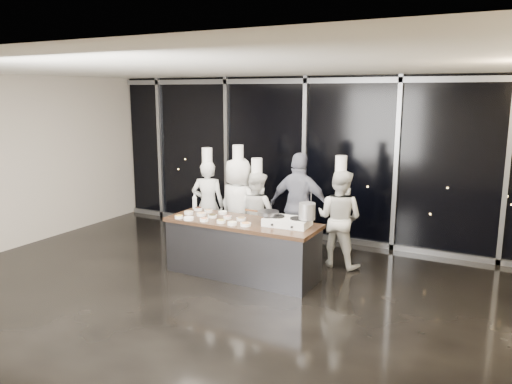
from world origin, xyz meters
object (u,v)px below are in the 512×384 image
Objects in this scene: chef_far_left at (208,204)px; chef_right at (339,218)px; stock_pot at (307,211)px; chef_center at (257,214)px; demo_counter at (242,248)px; chef_left at (238,207)px; frying_pan at (268,213)px; guest at (300,207)px; stove at (287,222)px.

chef_right is at bearing 165.61° from chef_far_left.
stock_pot is 1.59m from chef_center.
chef_center is at bearing 160.36° from chef_far_left.
demo_counter is at bearing 122.39° from chef_center.
chef_left reaches higher than stock_pot.
frying_pan is 0.33× the size of chef_center.
guest is (0.48, 1.18, 0.49)m from demo_counter.
chef_left is at bearing 154.00° from chef_far_left.
chef_right is (2.45, 0.24, -0.02)m from chef_far_left.
demo_counter is 3.50× the size of stove.
stock_pot is 1.26m from guest.
chef_far_left is at bearing 143.55° from demo_counter.
chef_left is 1.12× the size of chef_center.
stock_pot is 0.13× the size of chef_right.
demo_counter is at bearing 123.56° from chef_far_left.
chef_right is at bearing 178.05° from guest.
chef_left is at bearing 146.10° from stove.
guest is 1.00× the size of chef_right.
stove is at bearing 164.06° from chef_left.
chef_far_left reaches higher than guest.
frying_pan reaches higher than demo_counter.
guest is at bearing 83.85° from frying_pan.
guest is at bearing 5.15° from chef_right.
chef_left is 0.35m from chef_center.
stock_pot is at bearing -2.54° from stove.
chef_right is (1.43, 0.23, 0.05)m from chef_center.
stock_pot reaches higher than demo_counter.
stock_pot is 0.13× the size of guest.
chef_left is (-1.30, 0.77, -0.07)m from stove.
guest is (0.71, 0.24, 0.16)m from chef_center.
chef_left reaches higher than chef_right.
guest reaches higher than stove.
stove is 0.34m from frying_pan.
chef_far_left is 2.47m from chef_right.
chef_left is (0.69, -0.07, 0.04)m from chef_far_left.
demo_counter is 1.28m from stock_pot.
guest is at bearing -148.12° from chef_left.
stock_pot is at bearing 88.31° from chef_right.
frying_pan is 1.90m from chef_far_left.
chef_right is at bearing -152.48° from chef_center.
frying_pan is at bearing -177.84° from stock_pot.
chef_center reaches higher than stock_pot.
guest is 0.73m from chef_right.
chef_center is (0.33, 0.08, -0.11)m from chef_left.
stove is 1.21× the size of frying_pan.
demo_counter is at bearing 138.13° from chef_left.
demo_counter is 1.31× the size of chef_right.
chef_center reaches higher than stove.
chef_left is 1.06× the size of guest.
stove is 0.37× the size of guest.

